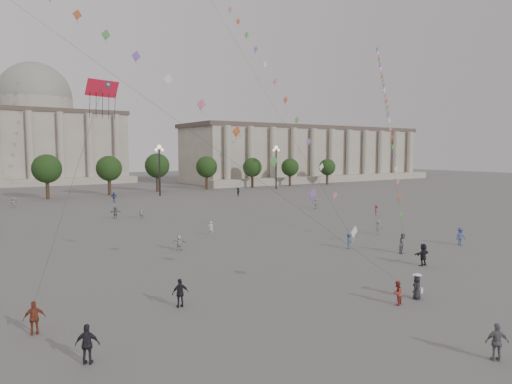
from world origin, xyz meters
TOP-DOWN VIEW (x-y plane):
  - ground at (0.00, 0.00)m, footprint 360.00×360.00m
  - hall_east at (75.00, 93.89)m, footprint 84.00×26.22m
  - hall_central at (0.00, 129.22)m, footprint 48.30×34.30m
  - tree_row at (0.00, 78.00)m, footprint 137.12×5.12m
  - lamp_post_mid_east at (15.00, 70.00)m, footprint 2.00×0.90m
  - lamp_post_far_east at (45.00, 70.00)m, footprint 2.00×0.90m
  - person_crowd_0 at (3.27, 62.73)m, footprint 1.12×0.48m
  - person_crowd_3 at (11.14, 2.60)m, footprint 1.71×0.58m
  - person_crowd_4 at (-12.87, 63.60)m, footprint 1.59×1.26m
  - person_crowd_6 at (18.90, 14.28)m, footprint 1.19×1.04m
  - person_crowd_7 at (28.26, 35.75)m, footprint 1.59×0.63m
  - person_crowd_8 at (30.13, 24.62)m, footprint 1.12×1.12m
  - person_crowd_9 at (28.28, 60.30)m, footprint 1.52×1.64m
  - person_crowd_12 at (-2.25, 42.71)m, footprint 1.60×1.32m
  - person_crowd_13 at (2.94, 24.18)m, footprint 0.68×0.59m
  - person_crowd_14 at (21.16, 5.68)m, footprint 1.25×0.84m
  - person_crowd_18 at (0.73, 40.67)m, footprint 0.73×0.59m
  - person_crowd_19 at (-3.18, 18.92)m, footprint 1.44×1.07m
  - tourist_0 at (-17.46, 4.54)m, footprint 1.07×0.54m
  - tourist_1 at (-15.99, -0.29)m, footprint 1.14×0.90m
  - tourist_3 at (-0.64, -10.00)m, footprint 1.05×0.95m
  - tourist_4 at (-9.56, 4.27)m, footprint 1.05×0.53m
  - kite_flyer_0 at (1.65, -2.60)m, footprint 0.87×0.78m
  - kite_flyer_1 at (10.75, 10.63)m, footprint 1.13×0.97m
  - kite_flyer_2 at (13.45, 6.45)m, footprint 1.08×0.96m
  - hat_person at (3.58, -2.56)m, footprint 0.83×0.64m
  - dragon_kite at (-12.36, 9.83)m, footprint 3.71×3.23m
  - kite_train_east at (34.15, 27.09)m, footprint 39.21×38.58m

SIDE VIEW (x-z plane):
  - ground at x=0.00m, z-range 0.00..0.00m
  - kite_flyer_0 at x=1.65m, z-range 0.00..1.49m
  - person_crowd_19 at x=-3.18m, z-range 0.00..1.51m
  - kite_flyer_1 at x=10.75m, z-range 0.00..1.51m
  - person_crowd_8 at x=30.13m, z-range 0.00..1.56m
  - person_crowd_13 at x=2.94m, z-range 0.00..1.58m
  - person_crowd_6 at x=18.90m, z-range 0.00..1.60m
  - hat_person at x=3.58m, z-range -0.03..1.66m
  - person_crowd_7 at x=28.26m, z-range 0.00..1.67m
  - person_crowd_4 at x=-12.87m, z-range 0.00..1.69m
  - tourist_3 at x=-0.64m, z-range 0.00..1.72m
  - person_crowd_12 at x=-2.25m, z-range 0.00..1.72m
  - person_crowd_18 at x=0.73m, z-range 0.00..1.72m
  - tourist_4 at x=-9.56m, z-range 0.00..1.73m
  - tourist_0 at x=-17.46m, z-range 0.00..1.76m
  - person_crowd_14 at x=21.16m, z-range 0.00..1.80m
  - tourist_1 at x=-15.99m, z-range 0.00..1.80m
  - person_crowd_3 at x=11.14m, z-range 0.00..1.83m
  - person_crowd_9 at x=28.28m, z-range 0.00..1.83m
  - kite_flyer_2 at x=13.45m, z-range 0.00..1.85m
  - person_crowd_0 at x=3.27m, z-range 0.00..1.91m
  - tree_row at x=0.00m, z-range 1.39..9.39m
  - lamp_post_mid_east at x=15.00m, z-range 2.03..12.68m
  - lamp_post_far_east at x=45.00m, z-range 2.03..12.68m
  - hall_east at x=75.00m, z-range -0.17..17.03m
  - dragon_kite at x=-12.36m, z-range 5.66..19.56m
  - hall_central at x=0.00m, z-range -3.52..31.98m
  - kite_train_east at x=34.15m, z-range -14.12..49.38m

